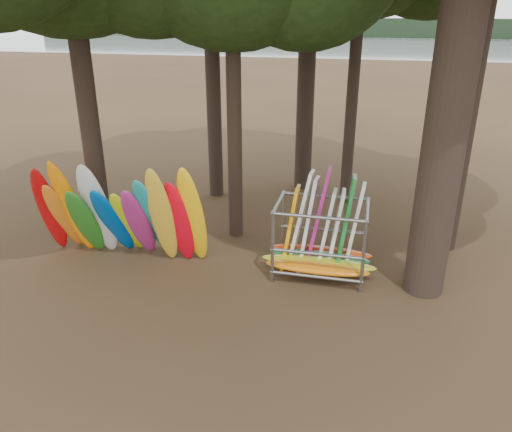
# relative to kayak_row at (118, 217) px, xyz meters

# --- Properties ---
(ground) EXTENTS (120.00, 120.00, 0.00)m
(ground) POSITION_rel_kayak_row_xyz_m (3.60, -0.74, -1.34)
(ground) COLOR #47331E
(ground) RESTS_ON ground
(lake) EXTENTS (160.00, 160.00, 0.00)m
(lake) POSITION_rel_kayak_row_xyz_m (3.60, 59.26, -1.34)
(lake) COLOR gray
(lake) RESTS_ON ground
(far_shore) EXTENTS (160.00, 4.00, 4.00)m
(far_shore) POSITION_rel_kayak_row_xyz_m (3.60, 109.26, 0.66)
(far_shore) COLOR black
(far_shore) RESTS_ON ground
(kayak_row) EXTENTS (4.92, 2.01, 3.17)m
(kayak_row) POSITION_rel_kayak_row_xyz_m (0.00, 0.00, 0.00)
(kayak_row) COLOR #B1080A
(kayak_row) RESTS_ON ground
(storage_rack) EXTENTS (3.03, 1.54, 2.90)m
(storage_rack) POSITION_rel_kayak_row_xyz_m (5.47, 0.55, -0.40)
(storage_rack) COLOR slate
(storage_rack) RESTS_ON ground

